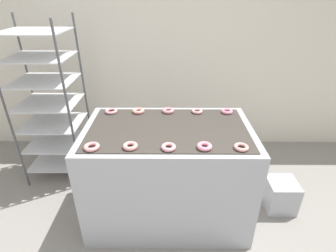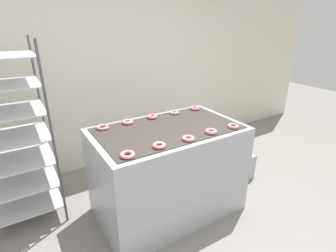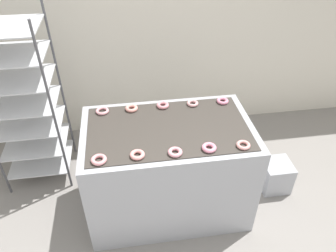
{
  "view_description": "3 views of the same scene",
  "coord_description": "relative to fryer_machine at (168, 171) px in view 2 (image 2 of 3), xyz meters",
  "views": [
    {
      "loc": [
        0.01,
        -1.31,
        2.07
      ],
      "look_at": [
        0.0,
        0.7,
        1.01
      ],
      "focal_mm": 28.0,
      "sensor_mm": 36.0,
      "label": 1
    },
    {
      "loc": [
        -1.26,
        -1.34,
        1.98
      ],
      "look_at": [
        0.0,
        0.7,
        1.01
      ],
      "focal_mm": 28.0,
      "sensor_mm": 36.0,
      "label": 2
    },
    {
      "loc": [
        -0.33,
        -1.5,
        2.7
      ],
      "look_at": [
        0.0,
        0.7,
        1.01
      ],
      "focal_mm": 35.0,
      "sensor_mm": 36.0,
      "label": 3
    }
  ],
  "objects": [
    {
      "name": "donut_near_left",
      "position": [
        -0.29,
        -0.32,
        0.51
      ],
      "size": [
        0.12,
        0.12,
        0.03
      ],
      "primitive_type": "torus",
      "color": "pink",
      "rests_on": "fryer_machine"
    },
    {
      "name": "donut_far_center",
      "position": [
        -0.0,
        0.33,
        0.51
      ],
      "size": [
        0.12,
        0.12,
        0.03
      ],
      "primitive_type": "torus",
      "color": "#D7858D",
      "rests_on": "fryer_machine"
    },
    {
      "name": "donut_near_right",
      "position": [
        0.28,
        -0.32,
        0.51
      ],
      "size": [
        0.12,
        0.12,
        0.03
      ],
      "primitive_type": "torus",
      "color": "pink",
      "rests_on": "fryer_machine"
    },
    {
      "name": "donut_far_right",
      "position": [
        0.28,
        0.32,
        0.51
      ],
      "size": [
        0.11,
        0.11,
        0.03
      ],
      "primitive_type": "torus",
      "color": "#D29697",
      "rests_on": "fryer_machine"
    },
    {
      "name": "fryer_machine",
      "position": [
        0.0,
        0.0,
        0.0
      ],
      "size": [
        1.49,
        0.91,
        0.99
      ],
      "color": "#A8AAB2",
      "rests_on": "ground_plane"
    },
    {
      "name": "baking_rack_cart",
      "position": [
        -1.33,
        0.68,
        0.45
      ],
      "size": [
        0.66,
        0.59,
        1.84
      ],
      "color": "#4C4C51",
      "rests_on": "ground_plane"
    },
    {
      "name": "wall_back",
      "position": [
        -0.0,
        1.42,
        0.91
      ],
      "size": [
        8.0,
        0.05,
        2.8
      ],
      "color": "silver",
      "rests_on": "ground_plane"
    },
    {
      "name": "donut_far_left",
      "position": [
        -0.29,
        0.32,
        0.51
      ],
      "size": [
        0.12,
        0.12,
        0.03
      ],
      "primitive_type": "torus",
      "color": "#E69489",
      "rests_on": "fryer_machine"
    },
    {
      "name": "donut_near_rightmost",
      "position": [
        0.56,
        -0.33,
        0.51
      ],
      "size": [
        0.11,
        0.11,
        0.03
      ],
      "primitive_type": "torus",
      "color": "#DC948F",
      "rests_on": "fryer_machine"
    },
    {
      "name": "donut_near_center",
      "position": [
        0.01,
        -0.33,
        0.51
      ],
      "size": [
        0.11,
        0.11,
        0.03
      ],
      "primitive_type": "torus",
      "color": "pink",
      "rests_on": "fryer_machine"
    },
    {
      "name": "donut_far_leftmost",
      "position": [
        -0.56,
        0.32,
        0.51
      ],
      "size": [
        0.12,
        0.12,
        0.03
      ],
      "primitive_type": "torus",
      "color": "pink",
      "rests_on": "fryer_machine"
    },
    {
      "name": "donut_near_leftmost",
      "position": [
        -0.58,
        -0.33,
        0.51
      ],
      "size": [
        0.12,
        0.12,
        0.03
      ],
      "primitive_type": "torus",
      "color": "pink",
      "rests_on": "fryer_machine"
    },
    {
      "name": "glaze_bin",
      "position": [
        1.17,
        0.06,
        -0.33
      ],
      "size": [
        0.3,
        0.29,
        0.33
      ],
      "color": "#A8AAB2",
      "rests_on": "ground_plane"
    },
    {
      "name": "donut_far_rightmost",
      "position": [
        0.57,
        0.32,
        0.51
      ],
      "size": [
        0.11,
        0.11,
        0.03
      ],
      "primitive_type": "torus",
      "color": "pink",
      "rests_on": "fryer_machine"
    },
    {
      "name": "ground_plane",
      "position": [
        -0.0,
        -0.7,
        -0.49
      ],
      "size": [
        14.0,
        14.0,
        0.0
      ],
      "primitive_type": "plane",
      "color": "gray"
    }
  ]
}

